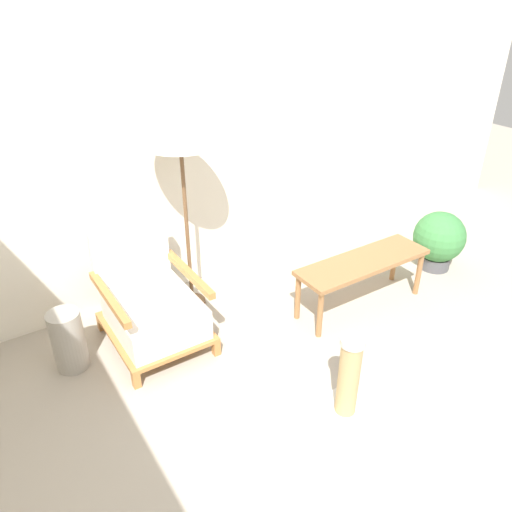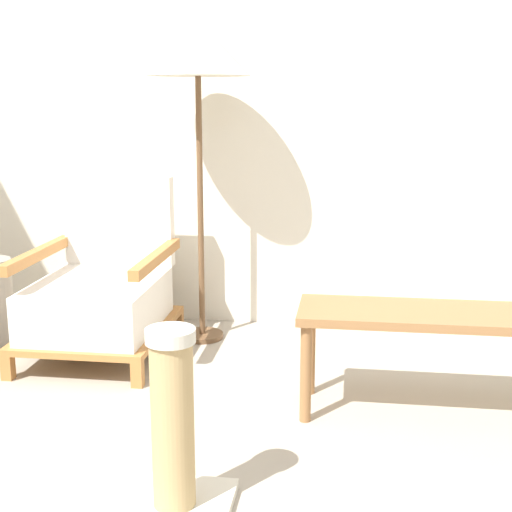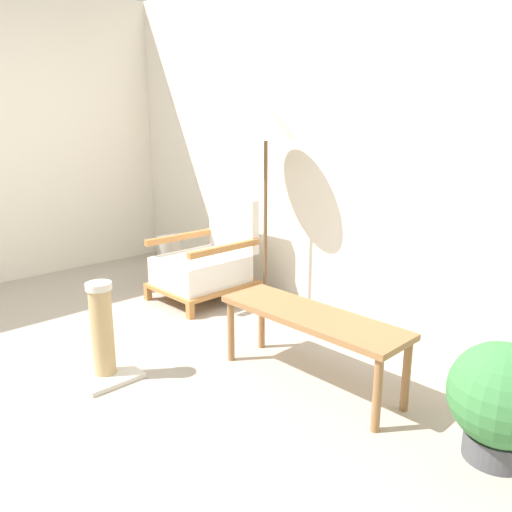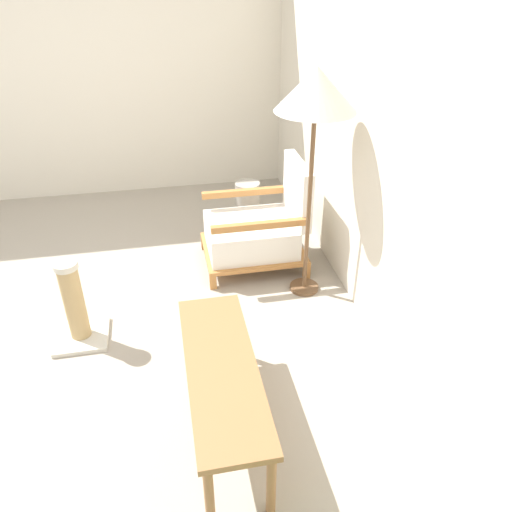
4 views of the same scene
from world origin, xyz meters
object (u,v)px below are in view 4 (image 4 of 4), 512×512
floor_lamp (316,95)px  coffee_table (222,373)px  armchair (258,229)px  vase (248,206)px  scratching_post (76,310)px

floor_lamp → coffee_table: (1.14, -0.77, -1.06)m
armchair → floor_lamp: (0.45, 0.26, 1.13)m
floor_lamp → coffee_table: size_ratio=1.41×
coffee_table → vase: (-2.18, 0.54, -0.15)m
floor_lamp → vase: 1.62m
floor_lamp → vase: floor_lamp is taller
coffee_table → vase: size_ratio=2.57×
armchair → scratching_post: size_ratio=1.43×
coffee_table → scratching_post: scratching_post is taller
coffee_table → vase: vase is taller
vase → scratching_post: (1.30, -1.36, 0.01)m
floor_lamp → scratching_post: 2.01m
floor_lamp → vase: (-1.04, -0.24, -1.22)m
armchair → vase: (-0.60, 0.02, -0.08)m
vase → scratching_post: scratching_post is taller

